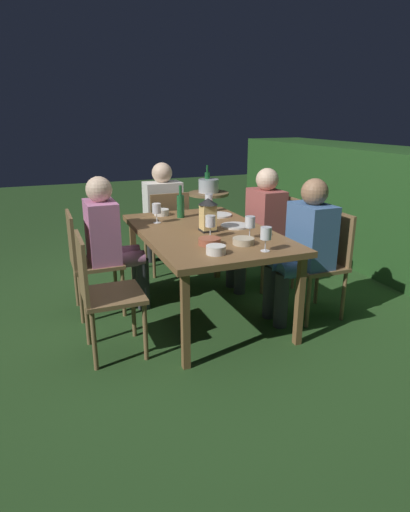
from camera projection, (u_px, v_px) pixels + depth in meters
ground_plane at (205, 312)px, 3.70m from camera, size 16.00×16.00×0.00m
dining_table at (205, 237)px, 3.49m from camera, size 1.63×1.01×0.72m
chair_side_right_a at (277, 237)px, 4.19m from camera, size 0.42×0.40×0.87m
person_in_rust at (259, 223)px, 4.07m from camera, size 0.38×0.47×1.15m
chair_side_left_a at (88, 258)px, 3.56m from camera, size 0.42×0.40×0.87m
person_in_pink at (110, 238)px, 3.58m from camera, size 0.38×0.47×1.15m
chair_side_right_b at (323, 259)px, 3.54m from camera, size 0.42×0.40×0.87m
person_in_blue at (304, 244)px, 3.42m from camera, size 0.38×0.47×1.15m
chair_side_left_b at (102, 290)px, 2.91m from camera, size 0.42×0.40×0.87m
chair_head_near at (167, 229)px, 4.49m from camera, size 0.40×0.42×0.87m
person_in_cream at (161, 211)px, 4.61m from camera, size 0.48×0.38×1.15m
lantern_centerpiece at (208, 213)px, 3.41m from camera, size 0.15×0.15×0.27m
green_bottle_on_table at (181, 206)px, 3.88m from camera, size 0.07×0.07×0.29m
wine_glass_a at (209, 199)px, 4.12m from camera, size 0.08×0.08×0.17m
wine_glass_b at (250, 223)px, 3.21m from camera, size 0.08×0.08×0.17m
wine_glass_c at (157, 209)px, 3.68m from camera, size 0.08×0.08×0.17m
wine_glass_d at (210, 222)px, 3.24m from camera, size 0.08×0.08×0.17m
wine_glass_e at (266, 234)px, 2.91m from camera, size 0.08×0.08×0.17m
plate_a at (219, 215)px, 3.98m from camera, size 0.24×0.24×0.01m
plate_b at (235, 226)px, 3.59m from camera, size 0.24×0.24×0.01m
bowl_olives at (243, 241)px, 3.09m from camera, size 0.16×0.16×0.05m
bowl_bread at (209, 241)px, 3.08m from camera, size 0.16×0.16×0.05m
bowl_salad at (216, 249)px, 2.87m from camera, size 0.13×0.13×0.06m
bowl_dip at (162, 212)px, 3.99m from camera, size 0.14×0.14×0.06m
side_table at (209, 209)px, 5.65m from camera, size 0.52×0.52×0.66m
ice_bucket at (209, 185)px, 5.56m from camera, size 0.26×0.26×0.34m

